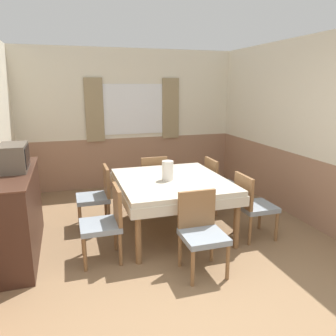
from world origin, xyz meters
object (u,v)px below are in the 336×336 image
object	(u,v)px
chair_head_near	(201,230)
chair_right_near	(252,204)
chair_head_window	(152,179)
vase	(168,170)
tv	(14,157)
dining_table	(172,186)
sideboard	(16,213)
chair_right_far	(219,183)
chair_left_near	(106,221)
chair_left_far	(97,194)

from	to	relation	value
chair_head_near	chair_right_near	bearing A→B (deg)	-150.43
chair_head_window	vase	xyz separation A→B (m)	(-0.06, -1.04, 0.40)
tv	chair_right_near	bearing A→B (deg)	-10.26
chair_head_window	vase	bearing A→B (deg)	-93.44
dining_table	tv	size ratio (longest dim) A/B	3.13
sideboard	vase	distance (m)	1.87
dining_table	chair_right_far	xyz separation A→B (m)	(0.93, 0.48, -0.18)
chair_head_near	chair_right_near	size ratio (longest dim) A/B	1.00
chair_right_far	chair_head_near	bearing A→B (deg)	-31.83
dining_table	chair_right_near	world-z (taller)	chair_right_near
chair_head_window	chair_left_near	distance (m)	1.76
chair_head_window	chair_left_far	size ratio (longest dim) A/B	1.00
chair_right_near	sideboard	size ratio (longest dim) A/B	0.55
chair_left_far	tv	xyz separation A→B (m)	(-0.93, -0.46, 0.68)
chair_head_near	chair_left_near	world-z (taller)	same
chair_head_near	tv	distance (m)	2.23
dining_table	sideboard	xyz separation A→B (m)	(-1.90, -0.05, -0.13)
dining_table	chair_right_far	size ratio (longest dim) A/B	1.84
chair_right_near	sideboard	bearing A→B (deg)	-98.75
dining_table	vase	size ratio (longest dim) A/B	6.25
chair_right_near	tv	xyz separation A→B (m)	(-2.79, 0.50, 0.68)
chair_right_far	sideboard	world-z (taller)	sideboard
chair_right_near	tv	size ratio (longest dim) A/B	1.70
dining_table	chair_left_near	distance (m)	1.06
chair_right_far	chair_left_near	xyz separation A→B (m)	(-1.85, -0.97, 0.00)
chair_head_window	chair_left_near	bearing A→B (deg)	-121.83
chair_head_window	chair_right_far	world-z (taller)	same
chair_left_far	sideboard	bearing A→B (deg)	118.77
chair_right_far	chair_right_near	size ratio (longest dim) A/B	1.00
dining_table	chair_head_window	world-z (taller)	chair_head_window
chair_head_window	chair_right_near	distance (m)	1.76
chair_left_near	chair_left_far	bearing A→B (deg)	0.00
dining_table	chair_head_window	size ratio (longest dim) A/B	1.84
dining_table	chair_left_far	bearing A→B (deg)	152.45
chair_head_window	chair_right_near	bearing A→B (deg)	-58.17
chair_left_far	tv	world-z (taller)	tv
dining_table	chair_head_near	size ratio (longest dim) A/B	1.84
dining_table	chair_left_near	world-z (taller)	chair_left_near
chair_head_window	chair_head_near	size ratio (longest dim) A/B	1.00
chair_right_near	tv	bearing A→B (deg)	-100.26
chair_right_near	chair_left_far	bearing A→B (deg)	-117.55
chair_left_near	chair_left_far	xyz separation A→B (m)	(0.00, 0.97, 0.00)
chair_right_far	chair_left_near	bearing A→B (deg)	-62.45
dining_table	chair_right_near	size ratio (longest dim) A/B	1.84
chair_right_far	sideboard	bearing A→B (deg)	-79.32
chair_right_far	vase	distance (m)	1.18
chair_right_far	chair_left_near	world-z (taller)	same
vase	chair_head_window	bearing A→B (deg)	86.56
tv	sideboard	bearing A→B (deg)	-118.42
dining_table	chair_right_near	xyz separation A→B (m)	(0.93, -0.48, -0.18)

